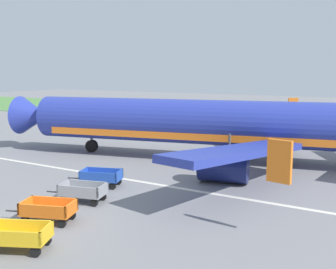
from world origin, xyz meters
name	(u,v)px	position (x,y,z in m)	size (l,w,h in m)	color
ground_plane	(43,223)	(0.00, 0.00, 0.00)	(220.00, 220.00, 0.00)	slate
grass_strip	(297,119)	(0.00, 50.22, 0.03)	(220.00, 28.00, 0.06)	#518442
apron_stripe	(143,182)	(0.00, 8.65, 0.01)	(120.00, 0.36, 0.01)	silver
airplane	(216,124)	(1.31, 17.43, 3.05)	(37.34, 30.22, 11.34)	#28389E
baggage_cart_nearest	(18,236)	(1.50, -2.65, 0.60)	(3.52, 2.34, 1.07)	gold
baggage_cart_second_in_row	(48,210)	(0.14, 0.24, 0.60)	(3.59, 2.17, 1.07)	orange
baggage_cart_third_in_row	(83,192)	(-0.57, 3.45, 0.60)	(3.62, 2.02, 1.07)	gray
baggage_cart_fourth_in_row	(101,177)	(-1.76, 6.46, 0.60)	(3.59, 2.15, 1.07)	#234CB2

